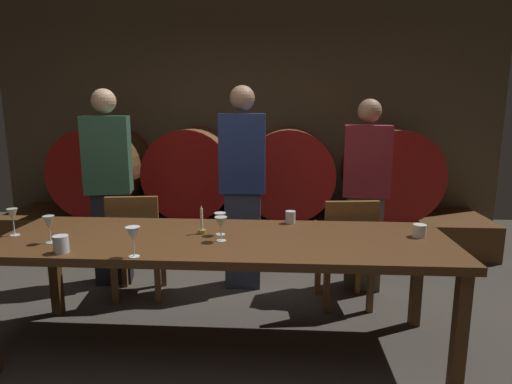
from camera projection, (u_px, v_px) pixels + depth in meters
ground_plane at (203, 380)px, 2.48m from camera, size 7.70×7.70×0.00m
back_wall at (246, 117)px, 5.17m from camera, size 5.93×0.24×2.89m
barrel_shelf at (242, 230)px, 4.88m from camera, size 5.33×0.90×0.38m
wine_barrel_far_left at (104, 171)px, 4.85m from camera, size 0.96×0.77×0.96m
wine_barrel_center_left at (193, 171)px, 4.78m from camera, size 0.96×0.77×0.96m
wine_barrel_center_right at (288, 172)px, 4.72m from camera, size 0.96×0.77×0.96m
wine_barrel_far_right at (389, 173)px, 4.65m from camera, size 0.96×0.77×0.96m
dining_table at (223, 247)px, 2.70m from camera, size 2.82×0.88×0.75m
chair_left at (137, 241)px, 3.47m from camera, size 0.45×0.45×0.88m
chair_right at (347, 248)px, 3.31m from camera, size 0.44×0.44×0.88m
guest_left at (109, 186)px, 3.73m from camera, size 0.42×0.31×1.71m
guest_center at (243, 187)px, 3.65m from camera, size 0.39×0.25×1.73m
guest_right at (365, 195)px, 3.63m from camera, size 0.41×0.29×1.62m
candle_center at (202, 226)px, 2.76m from camera, size 0.05×0.05×0.19m
wine_glass_far_left at (13, 216)px, 2.70m from camera, size 0.06×0.06×0.18m
wine_glass_left at (49, 224)px, 2.55m from camera, size 0.07×0.07×0.17m
wine_glass_center at (133, 235)px, 2.31m from camera, size 0.08×0.08×0.17m
wine_glass_right at (220, 219)px, 2.72m from camera, size 0.07×0.07×0.14m
wine_glass_far_right at (221, 223)px, 2.59m from camera, size 0.08×0.08×0.15m
cup_left at (61, 244)px, 2.39m from camera, size 0.08×0.08×0.10m
cup_center at (290, 217)px, 3.00m from camera, size 0.07×0.07×0.09m
cup_right at (419, 231)px, 2.69m from camera, size 0.08×0.08×0.08m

